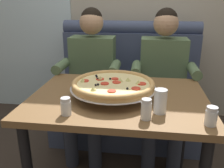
{
  "coord_description": "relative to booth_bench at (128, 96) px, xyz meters",
  "views": [
    {
      "loc": [
        0.15,
        -1.43,
        1.34
      ],
      "look_at": [
        -0.04,
        0.03,
        0.83
      ],
      "focal_mm": 39.03,
      "sensor_mm": 36.0,
      "label": 1
    }
  ],
  "objects": [
    {
      "name": "diner_left",
      "position": [
        -0.32,
        -0.27,
        0.31
      ],
      "size": [
        0.54,
        0.64,
        1.27
      ],
      "color": "#2D3342",
      "rests_on": "ground_plane"
    },
    {
      "name": "shaker_oregano",
      "position": [
        -0.25,
        -1.19,
        0.4
      ],
      "size": [
        0.06,
        0.06,
        0.1
      ],
      "color": "white",
      "rests_on": "dining_table"
    },
    {
      "name": "shaker_parmesan",
      "position": [
        0.49,
        -1.2,
        0.4
      ],
      "size": [
        0.06,
        0.06,
        0.1
      ],
      "color": "white",
      "rests_on": "dining_table"
    },
    {
      "name": "pizza",
      "position": [
        -0.03,
        -0.9,
        0.44
      ],
      "size": [
        0.54,
        0.54,
        0.11
      ],
      "color": "silver",
      "rests_on": "dining_table"
    },
    {
      "name": "shaker_pepper_flakes",
      "position": [
        0.17,
        -1.18,
        0.41
      ],
      "size": [
        0.05,
        0.05,
        0.11
      ],
      "color": "white",
      "rests_on": "dining_table"
    },
    {
      "name": "booth_bench",
      "position": [
        0.0,
        0.0,
        0.0
      ],
      "size": [
        1.42,
        0.78,
        1.13
      ],
      "color": "#424C6B",
      "rests_on": "ground_plane"
    },
    {
      "name": "diner_right",
      "position": [
        0.32,
        -0.27,
        0.31
      ],
      "size": [
        0.54,
        0.64,
        1.27
      ],
      "color": "#2D3342",
      "rests_on": "ground_plane"
    },
    {
      "name": "dining_table",
      "position": [
        0.0,
        -0.89,
        0.26
      ],
      "size": [
        1.11,
        0.83,
        0.76
      ],
      "color": "brown",
      "rests_on": "ground_plane"
    },
    {
      "name": "drinking_glass",
      "position": [
        0.25,
        -1.1,
        0.42
      ],
      "size": [
        0.07,
        0.07,
        0.13
      ],
      "color": "silver",
      "rests_on": "dining_table"
    }
  ]
}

